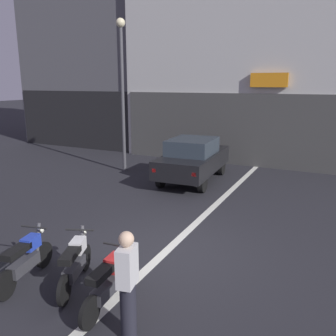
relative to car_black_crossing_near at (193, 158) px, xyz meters
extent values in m
plane|color=#232328|center=(1.67, -5.74, -0.89)|extent=(120.00, 120.00, 0.00)
cube|color=silver|center=(1.67, 0.26, -0.88)|extent=(0.20, 18.00, 0.01)
cube|color=black|center=(-8.47, 3.69, 0.71)|extent=(8.31, 0.10, 3.20)
cube|color=#454543|center=(0.44, 3.42, 0.71)|extent=(10.56, 0.10, 3.20)
cube|color=orange|center=(1.99, 3.35, 2.87)|extent=(1.54, 0.16, 0.59)
cylinder|color=black|center=(-0.86, 1.29, -0.57)|extent=(0.22, 0.65, 0.64)
cylinder|color=black|center=(0.69, 1.38, -0.57)|extent=(0.22, 0.65, 0.64)
cylinder|color=black|center=(-0.70, -1.31, -0.57)|extent=(0.22, 0.65, 0.64)
cylinder|color=black|center=(0.85, -1.21, -0.57)|extent=(0.22, 0.65, 0.64)
cube|color=black|center=(0.00, 0.04, -0.14)|extent=(2.01, 4.20, 0.66)
cube|color=#2D3842|center=(0.01, -0.11, 0.47)|extent=(1.67, 2.06, 0.56)
cube|color=red|center=(-0.58, -2.02, -0.09)|extent=(0.14, 0.07, 0.12)
cube|color=red|center=(0.82, -1.93, -0.09)|extent=(0.14, 0.07, 0.12)
cylinder|color=#47474C|center=(-3.19, 0.18, 1.98)|extent=(0.14, 0.14, 5.73)
sphere|color=beige|center=(-3.19, 0.18, 5.02)|extent=(0.36, 0.36, 0.36)
cylinder|color=black|center=(-0.26, -7.34, -0.63)|extent=(0.18, 0.52, 0.52)
cylinder|color=black|center=(-0.02, -8.47, -0.63)|extent=(0.18, 0.52, 0.52)
cube|color=#38383D|center=(-0.13, -7.95, -0.52)|extent=(0.35, 0.76, 0.22)
cube|color=black|center=(-0.10, -8.11, -0.17)|extent=(0.34, 0.63, 0.12)
cube|color=#233DB7|center=(-0.18, -7.70, -0.19)|extent=(0.29, 0.40, 0.24)
cylinder|color=#4C4C51|center=(-0.23, -7.49, -0.25)|extent=(0.12, 0.25, 0.70)
cylinder|color=black|center=(-0.21, -7.57, 0.07)|extent=(0.55, 0.15, 0.04)
sphere|color=silver|center=(-0.26, -7.36, -0.09)|extent=(0.12, 0.12, 0.12)
cylinder|color=black|center=(0.57, -7.07, -0.63)|extent=(0.25, 0.51, 0.52)
cylinder|color=black|center=(0.99, -8.14, -0.63)|extent=(0.25, 0.51, 0.52)
cube|color=#38383D|center=(0.80, -7.65, -0.52)|extent=(0.45, 0.76, 0.22)
cube|color=black|center=(0.86, -7.79, -0.17)|extent=(0.42, 0.64, 0.12)
cube|color=silver|center=(0.71, -7.41, -0.19)|extent=(0.34, 0.42, 0.24)
cylinder|color=#4C4C51|center=(0.63, -7.20, -0.25)|extent=(0.15, 0.25, 0.70)
cylinder|color=black|center=(0.66, -7.28, 0.07)|extent=(0.53, 0.23, 0.04)
sphere|color=silver|center=(0.58, -7.09, -0.09)|extent=(0.12, 0.12, 0.12)
cylinder|color=black|center=(1.65, -7.28, -0.63)|extent=(0.12, 0.52, 0.52)
cylinder|color=black|center=(1.76, -8.43, -0.63)|extent=(0.12, 0.52, 0.52)
cube|color=#38383D|center=(1.71, -7.90, -0.52)|extent=(0.27, 0.75, 0.22)
cube|color=black|center=(1.72, -8.06, -0.17)|extent=(0.27, 0.62, 0.12)
cube|color=red|center=(1.69, -7.65, -0.19)|extent=(0.25, 0.38, 0.24)
cylinder|color=#4C4C51|center=(1.67, -7.43, -0.25)|extent=(0.09, 0.24, 0.70)
cylinder|color=black|center=(1.67, -7.51, 0.07)|extent=(0.55, 0.09, 0.04)
sphere|color=silver|center=(1.66, -7.30, -0.09)|extent=(0.12, 0.12, 0.12)
cylinder|color=#23232D|center=(2.39, -8.33, -0.46)|extent=(0.24, 0.24, 0.86)
cube|color=silver|center=(2.39, -8.33, 0.26)|extent=(0.29, 0.40, 0.58)
sphere|color=beige|center=(2.39, -8.33, 0.67)|extent=(0.22, 0.22, 0.22)
camera|label=1|loc=(4.89, -12.11, 2.77)|focal=37.82mm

